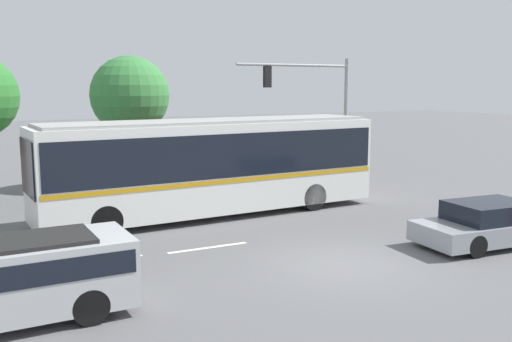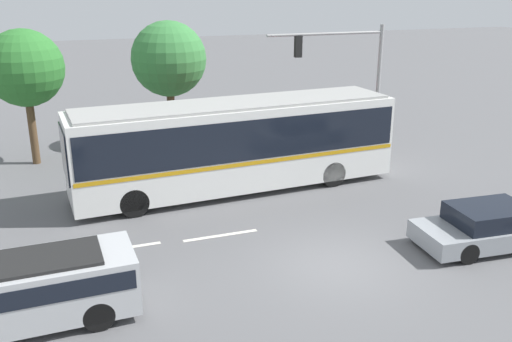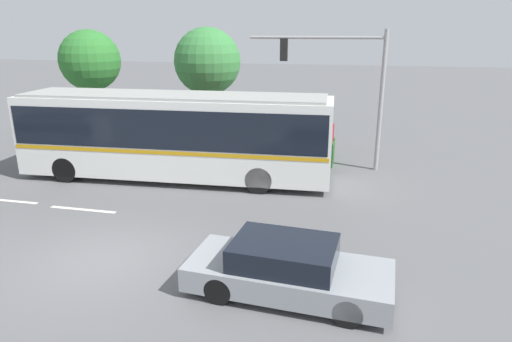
{
  "view_description": "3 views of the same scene",
  "coord_description": "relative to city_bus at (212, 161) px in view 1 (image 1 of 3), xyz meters",
  "views": [
    {
      "loc": [
        -8.5,
        -11.73,
        4.57
      ],
      "look_at": [
        0.51,
        5.81,
        1.63
      ],
      "focal_mm": 40.24,
      "sensor_mm": 36.0,
      "label": 1
    },
    {
      "loc": [
        -6.94,
        -12.53,
        7.56
      ],
      "look_at": [
        -1.01,
        3.79,
        1.71
      ],
      "focal_mm": 39.4,
      "sensor_mm": 36.0,
      "label": 2
    },
    {
      "loc": [
        6.23,
        -9.39,
        5.76
      ],
      "look_at": [
        3.53,
        2.56,
        1.9
      ],
      "focal_mm": 31.56,
      "sensor_mm": 36.0,
      "label": 3
    }
  ],
  "objects": [
    {
      "name": "suv_left_lane",
      "position": [
        -7.31,
        -6.92,
        -0.97
      ],
      "size": [
        4.95,
        2.02,
        1.64
      ],
      "rotation": [
        0.0,
        0.0,
        0.02
      ],
      "color": "#B2B5B7",
      "rests_on": "ground"
    },
    {
      "name": "city_bus",
      "position": [
        0.0,
        0.0,
        0.0
      ],
      "size": [
        12.4,
        3.26,
        3.4
      ],
      "rotation": [
        0.0,
        0.0,
        3.19
      ],
      "color": "silver",
      "rests_on": "ground"
    },
    {
      "name": "street_tree_centre",
      "position": [
        -0.97,
        7.15,
        2.19
      ],
      "size": [
        3.54,
        3.54,
        5.92
      ],
      "color": "brown",
      "rests_on": "ground"
    },
    {
      "name": "sedan_foreground",
      "position": [
        5.66,
        -7.25,
        -1.33
      ],
      "size": [
        4.7,
        2.2,
        1.27
      ],
      "rotation": [
        0.0,
        0.0,
        -0.07
      ],
      "color": "gray",
      "rests_on": "ground"
    },
    {
      "name": "lane_stripe_mid",
      "position": [
        -4.85,
        -3.7,
        -1.93
      ],
      "size": [
        2.4,
        0.16,
        0.01
      ],
      "primitive_type": "cube",
      "color": "silver",
      "rests_on": "ground"
    },
    {
      "name": "flowering_hedge",
      "position": [
        2.54,
        3.47,
        -1.09
      ],
      "size": [
        7.06,
        1.45,
        1.71
      ],
      "color": "#286028",
      "rests_on": "ground"
    },
    {
      "name": "traffic_light_pole",
      "position": [
        6.47,
        3.01,
        1.96
      ],
      "size": [
        5.62,
        0.24,
        5.79
      ],
      "rotation": [
        0.0,
        0.0,
        3.14
      ],
      "color": "gray",
      "rests_on": "ground"
    },
    {
      "name": "ground_plane",
      "position": [
        0.72,
        -6.79,
        -1.93
      ],
      "size": [
        140.0,
        140.0,
        0.0
      ],
      "primitive_type": "plane",
      "color": "#5B5B5E"
    },
    {
      "name": "lane_stripe_near",
      "position": [
        -1.78,
        -3.85,
        -1.93
      ],
      "size": [
        2.4,
        0.16,
        0.01
      ],
      "primitive_type": "cube",
      "color": "silver",
      "rests_on": "ground"
    }
  ]
}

